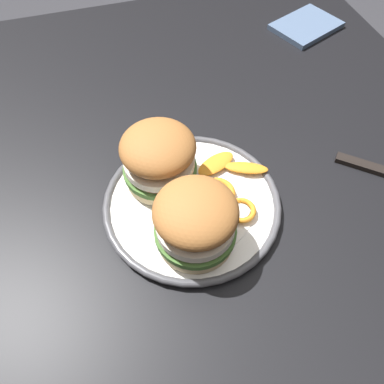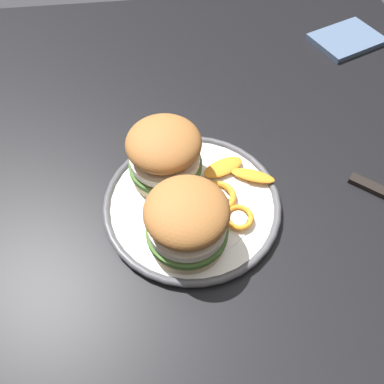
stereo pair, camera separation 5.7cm
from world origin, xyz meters
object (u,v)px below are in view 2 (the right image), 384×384
Objects in this scene: dining_table at (210,213)px; dinner_plate at (192,203)px; sandwich_half_left at (187,220)px; sandwich_half_right at (165,153)px.

dinner_plate is at bearing -44.44° from dining_table.
dinner_plate reaches higher than dining_table.
dinner_plate is 0.09m from sandwich_half_left.
dinner_plate is at bearing 167.07° from sandwich_half_left.
sandwich_half_right is at bearing -148.31° from dinner_plate.
dinner_plate is 0.09m from sandwich_half_right.
dinner_plate is 2.40× the size of sandwich_half_right.
dining_table is 0.20m from sandwich_half_left.
dining_table is at bearing 152.70° from sandwich_half_left.
sandwich_half_right is (-0.12, -0.02, 0.00)m from sandwich_half_left.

